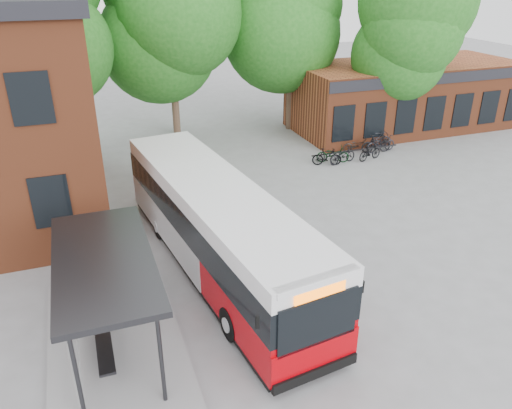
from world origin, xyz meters
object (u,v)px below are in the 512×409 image
object	(u,v)px
city_bus	(217,228)
bicycle_5	(376,144)
bicycle_6	(381,143)
bus_shelter	(110,304)
bicycle_1	(327,157)
bicycle_2	(343,155)
bicycle_0	(333,154)
bicycle_4	(357,145)
bicycle_7	(376,139)
bicycle_3	(370,152)

from	to	relation	value
city_bus	bicycle_5	world-z (taller)	city_bus
bicycle_5	bicycle_6	world-z (taller)	bicycle_5
bus_shelter	bicycle_1	xyz separation A→B (m)	(11.73, 10.36, -0.99)
bus_shelter	city_bus	xyz separation A→B (m)	(3.72, 2.89, 0.08)
bus_shelter	bicycle_2	world-z (taller)	bus_shelter
bicycle_0	bicycle_6	world-z (taller)	bicycle_6
bicycle_1	bicycle_2	size ratio (longest dim) A/B	0.91
bicycle_2	bicycle_5	world-z (taller)	bicycle_5
bus_shelter	bicycle_4	distance (m)	18.39
bicycle_4	bicycle_7	bearing A→B (deg)	-61.28
bicycle_4	bicycle_6	bearing A→B (deg)	-90.93
bicycle_4	city_bus	bearing A→B (deg)	145.25
bus_shelter	city_bus	size ratio (longest dim) A/B	0.58
bicycle_3	bicycle_4	world-z (taller)	bicycle_3
bicycle_1	bicycle_5	world-z (taller)	bicycle_5
bus_shelter	bicycle_2	distance (m)	16.34
city_bus	bicycle_5	bearing A→B (deg)	28.52
bicycle_4	bicycle_5	size ratio (longest dim) A/B	0.90
bicycle_5	bicycle_3	bearing A→B (deg)	141.31
bicycle_4	bicycle_7	size ratio (longest dim) A/B	0.90
city_bus	bicycle_7	bearing A→B (deg)	29.82
bicycle_5	bicycle_6	bearing A→B (deg)	-72.76
bicycle_4	bicycle_5	distance (m)	1.05
bicycle_0	bicycle_3	world-z (taller)	bicycle_3
bicycle_1	bicycle_2	distance (m)	0.90
bicycle_3	bicycle_6	size ratio (longest dim) A/B	0.84
bus_shelter	bicycle_1	world-z (taller)	bus_shelter
bus_shelter	bicycle_3	size ratio (longest dim) A/B	4.55
city_bus	bicycle_0	xyz separation A→B (m)	(8.50, 7.75, -1.09)
city_bus	bicycle_6	distance (m)	14.46
city_bus	bicycle_5	size ratio (longest dim) A/B	7.04
bicycle_6	bicycle_3	bearing A→B (deg)	123.26
bicycle_0	bicycle_2	size ratio (longest dim) A/B	1.01
city_bus	bus_shelter	bearing A→B (deg)	-149.48
bicycle_1	bicycle_0	bearing A→B (deg)	-40.56
bicycle_3	bicycle_6	distance (m)	1.62
bicycle_1	bicycle_4	xyz separation A→B (m)	(2.51, 1.23, -0.05)
bicycle_2	bicycle_6	world-z (taller)	bicycle_6
city_bus	bicycle_7	distance (m)	15.01
bicycle_2	bicycle_5	size ratio (longest dim) A/B	0.98
bicycle_0	bicycle_6	xyz separation A→B (m)	(3.28, 0.57, 0.04)
bus_shelter	bicycle_1	bearing A→B (deg)	41.45
bicycle_1	bicycle_6	xyz separation A→B (m)	(3.78, 0.85, 0.03)
bicycle_4	bus_shelter	bearing A→B (deg)	144.79
city_bus	bicycle_3	size ratio (longest dim) A/B	7.83
bus_shelter	bicycle_5	xyz separation A→B (m)	(15.19, 11.15, -0.94)
bicycle_7	bus_shelter	bearing A→B (deg)	148.10
bus_shelter	bicycle_0	size ratio (longest dim) A/B	4.14
bicycle_2	bicycle_6	xyz separation A→B (m)	(2.88, 0.89, 0.04)
bicycle_1	bicycle_7	world-z (taller)	bicycle_7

